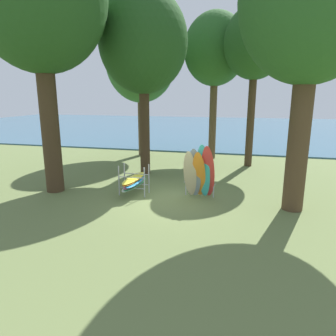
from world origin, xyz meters
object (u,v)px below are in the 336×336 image
(tree_far_right_back, at_px, (141,62))
(leaning_board_pile, at_px, (199,173))
(tree_mid_behind, at_px, (143,43))
(tree_deep_back, at_px, (215,50))
(board_storage_rack, at_px, (134,181))
(tree_far_left_back, at_px, (255,44))
(tree_foreground_right, at_px, (313,2))

(tree_far_right_back, xyz_separation_m, leaning_board_pile, (5.14, -8.14, -5.09))
(leaning_board_pile, bearing_deg, tree_mid_behind, 135.75)
(tree_deep_back, height_order, leaning_board_pile, tree_deep_back)
(board_storage_rack, bearing_deg, tree_mid_behind, 100.46)
(tree_mid_behind, height_order, tree_far_right_back, tree_mid_behind)
(tree_far_left_back, height_order, tree_far_right_back, tree_far_right_back)
(tree_far_left_back, height_order, board_storage_rack, tree_far_left_back)
(tree_mid_behind, bearing_deg, tree_far_right_back, 110.39)
(tree_deep_back, relative_size, leaning_board_pile, 3.99)
(tree_mid_behind, bearing_deg, board_storage_rack, -79.54)
(tree_deep_back, bearing_deg, leaning_board_pile, -87.51)
(tree_far_left_back, height_order, leaning_board_pile, tree_far_left_back)
(tree_deep_back, bearing_deg, board_storage_rack, -105.71)
(tree_mid_behind, xyz_separation_m, tree_deep_back, (2.96, 4.96, 0.21))
(tree_far_right_back, bearing_deg, leaning_board_pile, -57.73)
(tree_mid_behind, bearing_deg, tree_deep_back, 59.19)
(leaning_board_pile, xyz_separation_m, board_storage_rack, (-2.70, -0.12, -0.49))
(tree_foreground_right, distance_m, tree_far_left_back, 7.03)
(tree_far_right_back, height_order, leaning_board_pile, tree_far_right_back)
(tree_far_left_back, relative_size, leaning_board_pile, 3.90)
(tree_foreground_right, height_order, board_storage_rack, tree_foreground_right)
(tree_far_right_back, distance_m, board_storage_rack, 10.27)
(tree_foreground_right, xyz_separation_m, tree_deep_back, (-3.83, 8.57, -0.17))
(tree_foreground_right, distance_m, tree_mid_behind, 7.70)
(tree_mid_behind, bearing_deg, tree_far_left_back, 31.66)
(board_storage_rack, bearing_deg, tree_foreground_right, -2.33)
(board_storage_rack, bearing_deg, tree_far_left_back, 54.82)
(tree_far_left_back, bearing_deg, tree_foreground_right, -77.56)
(tree_far_right_back, distance_m, tree_deep_back, 4.82)
(tree_far_left_back, height_order, tree_deep_back, tree_deep_back)
(tree_far_right_back, distance_m, leaning_board_pile, 10.89)
(tree_foreground_right, distance_m, tree_far_right_back, 12.14)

